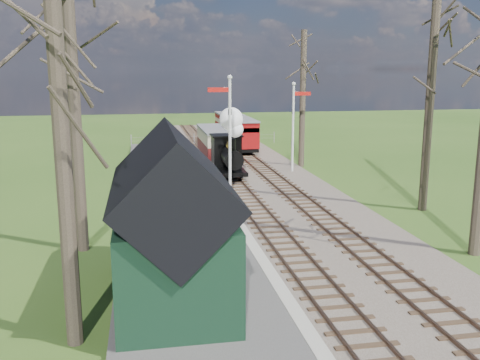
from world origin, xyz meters
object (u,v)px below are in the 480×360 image
Objects in this scene: coach at (215,143)px; bench at (199,262)px; red_carriage_a at (241,134)px; semaphore_near at (229,128)px; locomotive at (229,148)px; person at (231,278)px; red_carriage_b at (230,127)px; station_shed at (172,224)px; sign_board at (224,229)px; semaphore_far at (294,120)px.

coach reaches higher than bench.
red_carriage_a is 3.81× the size of bench.
semaphore_near is 10.83m from coach.
semaphore_near is 4.88m from locomotive.
bench is 0.88× the size of person.
semaphore_near is 1.48× the size of locomotive.
red_carriage_b is (3.37, 20.25, -2.14)m from semaphore_near.
red_carriage_a is (6.90, 26.75, -0.78)m from station_shed.
red_carriage_b is 31.28m from bench.
locomotive is at bearing -99.43° from red_carriage_b.
station_shed is at bearing -117.11° from sign_board.
coach is 4.91m from red_carriage_a.
station_shed reaches higher than red_carriage_a.
red_carriage_b is (-1.77, 14.25, -1.87)m from semaphore_far.
locomotive is 0.83× the size of red_carriage_b.
semaphore_far reaches higher than sign_board.
semaphore_far is at bearing 64.68° from sign_board.
coach is (0.77, 10.58, -2.19)m from semaphore_near.
coach is (4.30, 22.58, -0.83)m from station_shed.
red_carriage_b is (2.60, 9.67, 0.05)m from coach.
red_carriage_a is at bearing 77.95° from sign_board.
person is at bearing -101.06° from red_carriage_a.
station_shed is at bearing -106.38° from semaphore_near.
person is (1.49, -0.91, -1.32)m from station_shed.
red_carriage_a reaches higher than bench.
semaphore_far is 15.72m from sign_board.
locomotive is 6.08m from coach.
semaphore_far is 20.37m from person.
locomotive is 0.83× the size of red_carriage_a.
semaphore_near is 15.28m from red_carriage_a.
semaphore_far is 3.80× the size of person.
person is (-5.41, -27.66, -0.53)m from red_carriage_a.
locomotive is 3.42× the size of sign_board.
sign_board is at bearing -100.17° from locomotive.
sign_board is 0.93× the size of bench.
bench is at bearing -115.38° from semaphore_far.
coach is 5.07× the size of bench.
coach is at bearing 133.67° from semaphore_far.
semaphore_far reaches higher than red_carriage_a.
sign_board is (-6.64, -14.03, -2.54)m from semaphore_far.
station_shed reaches higher than coach.
station_shed reaches higher than red_carriage_b.
semaphore_far reaches higher than locomotive.
coach is 18.76m from sign_board.
red_carriage_a is at bearing 58.04° from coach.
bench is 2.59m from person.
sign_board reaches higher than bench.
semaphore_far is 6.62m from coach.
locomotive reaches higher than red_carriage_a.
bench is at bearing -3.03° from person.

